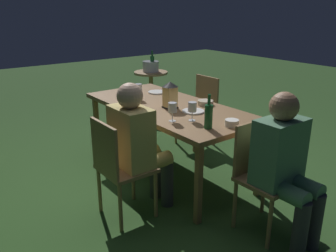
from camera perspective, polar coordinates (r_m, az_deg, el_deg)
The scene contains 21 objects.
ground_plane at distance 3.88m, azimuth -0.00°, elevation -7.39°, with size 16.00×16.00×0.00m, color #2D5123.
dining_table at distance 3.62m, azimuth -0.00°, elevation 2.58°, with size 1.95×0.90×0.75m.
chair_head_near at distance 2.88m, azimuth 14.97°, elevation -7.10°, with size 0.40×0.42×0.87m.
person_in_green at distance 2.72m, azimuth 18.46°, elevation -5.56°, with size 0.48×0.38×1.15m.
chair_side_left_b at distance 4.52m, azimuth 5.15°, elevation 3.04°, with size 0.42×0.40×0.87m.
chair_side_right_a at distance 2.92m, azimuth -8.02°, elevation -6.25°, with size 0.42×0.40×0.87m.
person_in_mustard at distance 2.95m, azimuth -4.85°, elevation -2.64°, with size 0.38×0.47×1.15m.
lantern_centerpiece at distance 3.47m, azimuth 0.34°, elevation 5.28°, with size 0.15×0.15×0.27m.
green_bottle_on_table at distance 2.91m, azimuth 6.57°, elevation 1.67°, with size 0.07×0.07×0.29m.
wine_glass_a at distance 3.09m, azimuth 3.94°, elevation 2.95°, with size 0.08×0.08×0.17m.
wine_glass_b at distance 3.82m, azimuth -4.80°, elevation 6.04°, with size 0.08×0.08×0.17m.
wine_glass_c at distance 3.07m, azimuth 0.71°, elevation 2.86°, with size 0.08×0.08×0.17m.
wine_glass_d at distance 3.69m, azimuth -5.73°, elevation 5.53°, with size 0.08×0.08×0.17m.
plate_a at distance 3.38m, azimuth 4.09°, elevation 2.40°, with size 0.21×0.21×0.01m, color white.
plate_b at distance 4.13m, azimuth -1.78°, elevation 5.50°, with size 0.21×0.21×0.01m, color white.
bowl_olives at distance 3.89m, azimuth -6.87°, elevation 4.77°, with size 0.15×0.15×0.04m.
bowl_bread at distance 3.63m, azimuth 6.07°, elevation 3.80°, with size 0.16×0.16×0.05m.
bowl_salad at distance 4.14m, azimuth -5.31°, elevation 5.72°, with size 0.14×0.14×0.05m.
bowl_dip at distance 3.01m, azimuth 10.28°, elevation 0.53°, with size 0.12×0.12×0.06m.
side_table at distance 5.88m, azimuth -2.76°, elevation 6.55°, with size 0.55×0.55×0.69m.
ice_bucket at distance 5.81m, azimuth -2.79°, elevation 9.70°, with size 0.26×0.26×0.34m.
Camera 1 is at (-2.77, 2.10, 1.72)m, focal length 37.73 mm.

